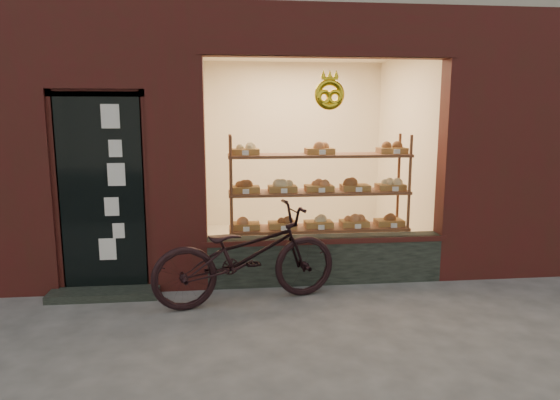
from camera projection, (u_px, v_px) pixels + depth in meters
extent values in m
plane|color=#505050|center=(321.00, 378.00, 3.72)|extent=(90.00, 90.00, 0.00)
cube|color=black|center=(325.00, 259.00, 5.80)|extent=(2.70, 0.25, 0.55)
cube|color=black|center=(102.00, 194.00, 5.33)|extent=(0.90, 0.04, 2.15)
cube|color=black|center=(104.00, 294.00, 5.35)|extent=(1.15, 0.35, 0.08)
torus|color=yellow|center=(329.00, 95.00, 5.38)|extent=(0.33, 0.07, 0.33)
cube|color=brown|center=(318.00, 267.00, 6.25)|extent=(2.20, 0.45, 0.04)
cube|color=brown|center=(318.00, 228.00, 6.17)|extent=(2.20, 0.45, 0.03)
cube|color=brown|center=(319.00, 192.00, 6.09)|extent=(2.20, 0.45, 0.04)
cube|color=brown|center=(319.00, 155.00, 6.01)|extent=(2.20, 0.45, 0.04)
cylinder|color=brown|center=(232.00, 209.00, 5.81)|extent=(0.04, 0.04, 1.70)
cylinder|color=brown|center=(409.00, 205.00, 6.04)|extent=(0.04, 0.04, 1.70)
cylinder|color=brown|center=(231.00, 203.00, 6.19)|extent=(0.04, 0.04, 1.70)
cylinder|color=brown|center=(398.00, 200.00, 6.42)|extent=(0.04, 0.04, 1.70)
cube|color=#A77F31|center=(246.00, 226.00, 6.06)|extent=(0.34, 0.24, 0.07)
sphere|color=#C37144|center=(246.00, 219.00, 6.05)|extent=(0.11, 0.11, 0.11)
cube|color=white|center=(246.00, 229.00, 5.88)|extent=(0.07, 0.01, 0.05)
cube|color=#A77F31|center=(282.00, 225.00, 6.11)|extent=(0.34, 0.24, 0.07)
sphere|color=brown|center=(282.00, 218.00, 6.10)|extent=(0.11, 0.11, 0.11)
cube|color=white|center=(284.00, 228.00, 5.93)|extent=(0.07, 0.01, 0.05)
cube|color=#A77F31|center=(318.00, 224.00, 6.16)|extent=(0.34, 0.24, 0.07)
sphere|color=tan|center=(319.00, 217.00, 6.14)|extent=(0.11, 0.11, 0.11)
cube|color=white|center=(321.00, 227.00, 5.98)|extent=(0.07, 0.01, 0.05)
cube|color=#A77F31|center=(354.00, 223.00, 6.21)|extent=(0.34, 0.24, 0.07)
sphere|color=#C37144|center=(354.00, 216.00, 6.19)|extent=(0.11, 0.11, 0.11)
cube|color=white|center=(358.00, 226.00, 6.03)|extent=(0.07, 0.01, 0.05)
cube|color=#A77F31|center=(389.00, 222.00, 6.26)|extent=(0.34, 0.24, 0.07)
sphere|color=brown|center=(389.00, 216.00, 6.24)|extent=(0.11, 0.11, 0.11)
cube|color=white|center=(394.00, 225.00, 6.08)|extent=(0.08, 0.01, 0.05)
cube|color=#A77F31|center=(245.00, 189.00, 5.98)|extent=(0.34, 0.24, 0.07)
sphere|color=brown|center=(245.00, 182.00, 5.97)|extent=(0.11, 0.11, 0.11)
cube|color=white|center=(246.00, 192.00, 5.80)|extent=(0.07, 0.01, 0.06)
cube|color=#A77F31|center=(282.00, 189.00, 6.03)|extent=(0.34, 0.24, 0.07)
sphere|color=tan|center=(282.00, 182.00, 6.02)|extent=(0.11, 0.11, 0.11)
cube|color=white|center=(284.00, 191.00, 5.85)|extent=(0.07, 0.01, 0.06)
cube|color=#A77F31|center=(319.00, 188.00, 6.08)|extent=(0.34, 0.24, 0.07)
sphere|color=#C37144|center=(319.00, 181.00, 6.07)|extent=(0.11, 0.11, 0.11)
cube|color=white|center=(322.00, 190.00, 5.90)|extent=(0.07, 0.01, 0.06)
cube|color=#A77F31|center=(355.00, 187.00, 6.13)|extent=(0.34, 0.24, 0.07)
sphere|color=brown|center=(355.00, 181.00, 6.12)|extent=(0.11, 0.11, 0.11)
cube|color=white|center=(359.00, 190.00, 5.95)|extent=(0.07, 0.01, 0.06)
cube|color=#A77F31|center=(390.00, 187.00, 6.18)|extent=(0.34, 0.24, 0.07)
sphere|color=tan|center=(391.00, 180.00, 6.17)|extent=(0.11, 0.11, 0.11)
cube|color=white|center=(395.00, 189.00, 6.00)|extent=(0.08, 0.01, 0.06)
cube|color=#A77F31|center=(245.00, 152.00, 5.91)|extent=(0.34, 0.24, 0.07)
sphere|color=tan|center=(245.00, 144.00, 5.89)|extent=(0.11, 0.11, 0.11)
cube|color=white|center=(245.00, 153.00, 5.73)|extent=(0.07, 0.01, 0.06)
cube|color=#A77F31|center=(319.00, 151.00, 6.01)|extent=(0.34, 0.24, 0.07)
sphere|color=#C37144|center=(320.00, 144.00, 5.99)|extent=(0.11, 0.11, 0.11)
cube|color=white|center=(322.00, 152.00, 5.82)|extent=(0.07, 0.01, 0.06)
cube|color=#A77F31|center=(392.00, 150.00, 6.10)|extent=(0.34, 0.24, 0.07)
sphere|color=brown|center=(392.00, 143.00, 6.09)|extent=(0.11, 0.11, 0.11)
cube|color=white|center=(397.00, 152.00, 5.92)|extent=(0.08, 0.01, 0.06)
imported|color=black|center=(246.00, 255.00, 5.14)|extent=(2.04, 1.10, 1.02)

